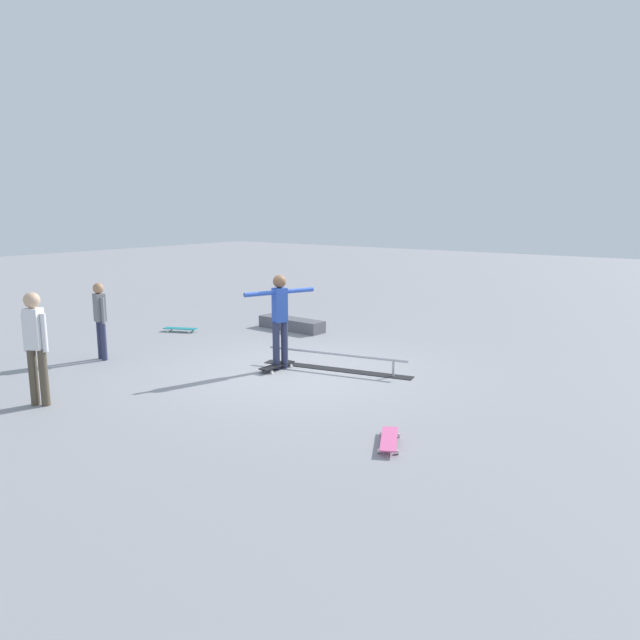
{
  "coord_description": "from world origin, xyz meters",
  "views": [
    {
      "loc": [
        -6.54,
        8.14,
        2.91
      ],
      "look_at": [
        -0.59,
        -0.03,
        1.0
      ],
      "focal_mm": 33.54,
      "sensor_mm": 36.0,
      "label": 1
    }
  ],
  "objects_px": {
    "grind_rail": "(336,362)",
    "loose_skateboard_pink": "(389,439)",
    "bystander_grey_shirt": "(100,317)",
    "skater_main": "(280,315)",
    "skateboard_main": "(277,366)",
    "skate_ledge": "(292,324)",
    "loose_skateboard_teal": "(180,329)",
    "bystander_white_shirt": "(36,342)"
  },
  "relations": [
    {
      "from": "skate_ledge",
      "to": "bystander_white_shirt",
      "type": "bearing_deg",
      "value": 94.07
    },
    {
      "from": "skate_ledge",
      "to": "bystander_grey_shirt",
      "type": "height_order",
      "value": "bystander_grey_shirt"
    },
    {
      "from": "loose_skateboard_pink",
      "to": "bystander_white_shirt",
      "type": "bearing_deg",
      "value": 81.8
    },
    {
      "from": "grind_rail",
      "to": "bystander_white_shirt",
      "type": "distance_m",
      "value": 4.96
    },
    {
      "from": "skater_main",
      "to": "skate_ledge",
      "type": "bearing_deg",
      "value": -122.98
    },
    {
      "from": "bystander_white_shirt",
      "to": "loose_skateboard_teal",
      "type": "bearing_deg",
      "value": -89.89
    },
    {
      "from": "skateboard_main",
      "to": "bystander_grey_shirt",
      "type": "relative_size",
      "value": 0.53
    },
    {
      "from": "skate_ledge",
      "to": "bystander_grey_shirt",
      "type": "xyz_separation_m",
      "value": [
        1.17,
        4.4,
        0.71
      ]
    },
    {
      "from": "skater_main",
      "to": "bystander_white_shirt",
      "type": "height_order",
      "value": "skater_main"
    },
    {
      "from": "skate_ledge",
      "to": "skater_main",
      "type": "height_order",
      "value": "skater_main"
    },
    {
      "from": "bystander_white_shirt",
      "to": "bystander_grey_shirt",
      "type": "xyz_separation_m",
      "value": [
        1.64,
        -2.18,
        -0.12
      ]
    },
    {
      "from": "skater_main",
      "to": "loose_skateboard_teal",
      "type": "relative_size",
      "value": 2.13
    },
    {
      "from": "skater_main",
      "to": "loose_skateboard_teal",
      "type": "bearing_deg",
      "value": -84.13
    },
    {
      "from": "bystander_grey_shirt",
      "to": "skater_main",
      "type": "bearing_deg",
      "value": -144.98
    },
    {
      "from": "grind_rail",
      "to": "skateboard_main",
      "type": "xyz_separation_m",
      "value": [
        0.89,
        0.62,
        -0.06
      ]
    },
    {
      "from": "grind_rail",
      "to": "skater_main",
      "type": "bearing_deg",
      "value": 19.32
    },
    {
      "from": "skate_ledge",
      "to": "loose_skateboard_teal",
      "type": "relative_size",
      "value": 2.17
    },
    {
      "from": "loose_skateboard_pink",
      "to": "skateboard_main",
      "type": "bearing_deg",
      "value": 33.73
    },
    {
      "from": "grind_rail",
      "to": "bystander_white_shirt",
      "type": "xyz_separation_m",
      "value": [
        2.46,
        4.22,
        0.83
      ]
    },
    {
      "from": "grind_rail",
      "to": "loose_skateboard_teal",
      "type": "height_order",
      "value": "grind_rail"
    },
    {
      "from": "bystander_white_shirt",
      "to": "loose_skateboard_pink",
      "type": "height_order",
      "value": "bystander_white_shirt"
    },
    {
      "from": "grind_rail",
      "to": "skate_ledge",
      "type": "distance_m",
      "value": 3.75
    },
    {
      "from": "bystander_grey_shirt",
      "to": "loose_skateboard_teal",
      "type": "height_order",
      "value": "bystander_grey_shirt"
    },
    {
      "from": "skate_ledge",
      "to": "skateboard_main",
      "type": "bearing_deg",
      "value": 124.51
    },
    {
      "from": "grind_rail",
      "to": "skater_main",
      "type": "height_order",
      "value": "skater_main"
    },
    {
      "from": "bystander_grey_shirt",
      "to": "loose_skateboard_pink",
      "type": "bearing_deg",
      "value": -174.05
    },
    {
      "from": "bystander_white_shirt",
      "to": "loose_skateboard_pink",
      "type": "xyz_separation_m",
      "value": [
        -4.97,
        -1.73,
        -0.89
      ]
    },
    {
      "from": "skate_ledge",
      "to": "loose_skateboard_pink",
      "type": "bearing_deg",
      "value": 138.34
    },
    {
      "from": "skate_ledge",
      "to": "bystander_white_shirt",
      "type": "distance_m",
      "value": 6.64
    },
    {
      "from": "grind_rail",
      "to": "skate_ledge",
      "type": "xyz_separation_m",
      "value": [
        2.93,
        -2.35,
        0.0
      ]
    },
    {
      "from": "bystander_white_shirt",
      "to": "bystander_grey_shirt",
      "type": "relative_size",
      "value": 1.14
    },
    {
      "from": "skater_main",
      "to": "loose_skateboard_teal",
      "type": "xyz_separation_m",
      "value": [
        4.04,
        -1.13,
        -0.93
      ]
    },
    {
      "from": "bystander_white_shirt",
      "to": "loose_skateboard_teal",
      "type": "height_order",
      "value": "bystander_white_shirt"
    },
    {
      "from": "grind_rail",
      "to": "loose_skateboard_pink",
      "type": "relative_size",
      "value": 3.55
    },
    {
      "from": "grind_rail",
      "to": "loose_skateboard_pink",
      "type": "xyz_separation_m",
      "value": [
        -2.51,
        2.49,
        -0.06
      ]
    },
    {
      "from": "bystander_white_shirt",
      "to": "loose_skateboard_teal",
      "type": "relative_size",
      "value": 2.1
    },
    {
      "from": "grind_rail",
      "to": "skateboard_main",
      "type": "relative_size",
      "value": 3.56
    },
    {
      "from": "skate_ledge",
      "to": "grind_rail",
      "type": "bearing_deg",
      "value": 141.23
    },
    {
      "from": "skate_ledge",
      "to": "loose_skateboard_pink",
      "type": "xyz_separation_m",
      "value": [
        -5.44,
        4.84,
        -0.07
      ]
    },
    {
      "from": "skater_main",
      "to": "bystander_grey_shirt",
      "type": "bearing_deg",
      "value": -43.22
    },
    {
      "from": "loose_skateboard_teal",
      "to": "skater_main",
      "type": "bearing_deg",
      "value": -40.1
    },
    {
      "from": "skateboard_main",
      "to": "bystander_grey_shirt",
      "type": "xyz_separation_m",
      "value": [
        3.21,
        1.43,
        0.77
      ]
    }
  ]
}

